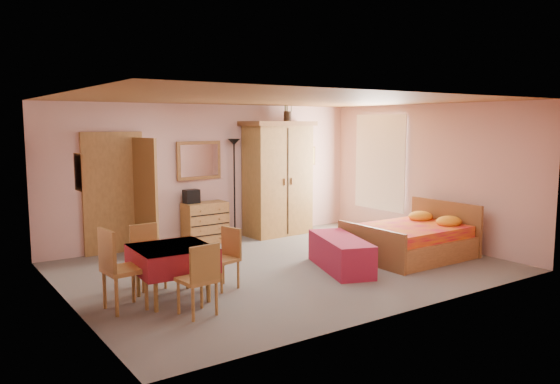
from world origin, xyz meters
TOP-DOWN VIEW (x-y plane):
  - floor at (0.00, 0.00)m, footprint 6.50×6.50m
  - ceiling at (0.00, 0.00)m, footprint 6.50×6.50m
  - wall_back at (0.00, 2.50)m, footprint 6.50×0.10m
  - wall_front at (0.00, -2.50)m, footprint 6.50×0.10m
  - wall_left at (-3.25, 0.00)m, footprint 0.10×5.00m
  - wall_right at (3.25, 0.00)m, footprint 0.10×5.00m
  - doorway at (-1.90, 2.47)m, footprint 1.06×0.12m
  - window at (3.21, 1.20)m, footprint 0.08×1.40m
  - picture_left at (-3.22, -0.60)m, footprint 0.04×0.32m
  - picture_back at (2.35, 2.47)m, footprint 0.30×0.04m
  - chest_of_drawers at (-0.26, 2.26)m, footprint 0.83×0.44m
  - wall_mirror at (-0.26, 2.47)m, footprint 0.92×0.09m
  - stereo at (-0.51, 2.32)m, footprint 0.28×0.21m
  - floor_lamp at (0.43, 2.34)m, footprint 0.33×0.33m
  - wardrobe at (1.34, 2.19)m, footprint 1.51×0.85m
  - sunflower_vase at (1.58, 2.20)m, footprint 0.23×0.23m
  - bed at (2.08, -0.66)m, footprint 1.91×1.51m
  - bench at (0.62, -0.59)m, footprint 1.02×1.60m
  - dining_table at (-2.10, -0.49)m, footprint 0.98×0.98m
  - chair_south at (-2.09, -1.18)m, footprint 0.44×0.44m
  - chair_north at (-2.16, 0.16)m, footprint 0.41×0.41m
  - chair_west at (-2.73, -0.51)m, footprint 0.49×0.49m
  - chair_east at (-1.35, -0.43)m, footprint 0.45×0.45m

SIDE VIEW (x-z plane):
  - floor at x=0.00m, z-range 0.00..0.00m
  - bench at x=0.62m, z-range 0.00..0.50m
  - dining_table at x=-2.10m, z-range 0.00..0.69m
  - chest_of_drawers at x=-0.26m, z-range 0.00..0.77m
  - chair_east at x=-1.35m, z-range 0.00..0.82m
  - chair_north at x=-2.16m, z-range 0.00..0.86m
  - chair_south at x=-2.09m, z-range 0.00..0.87m
  - bed at x=2.08m, z-range 0.00..0.88m
  - chair_west at x=-2.73m, z-range 0.00..1.01m
  - stereo at x=-0.51m, z-range 0.77..1.03m
  - floor_lamp at x=0.43m, z-range 0.00..1.95m
  - doorway at x=-1.90m, z-range -0.05..2.10m
  - wardrobe at x=1.34m, z-range 0.00..2.28m
  - wall_back at x=0.00m, z-range 0.00..2.60m
  - wall_front at x=0.00m, z-range 0.00..2.60m
  - wall_left at x=-3.25m, z-range 0.00..2.60m
  - wall_right at x=3.25m, z-range 0.00..2.60m
  - window at x=3.21m, z-range 0.48..2.42m
  - picture_back at x=2.35m, z-range 1.35..1.75m
  - wall_mirror at x=-0.26m, z-range 1.19..1.91m
  - picture_left at x=-3.22m, z-range 1.49..1.91m
  - sunflower_vase at x=1.58m, z-range 2.28..2.84m
  - ceiling at x=0.00m, z-range 2.60..2.60m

